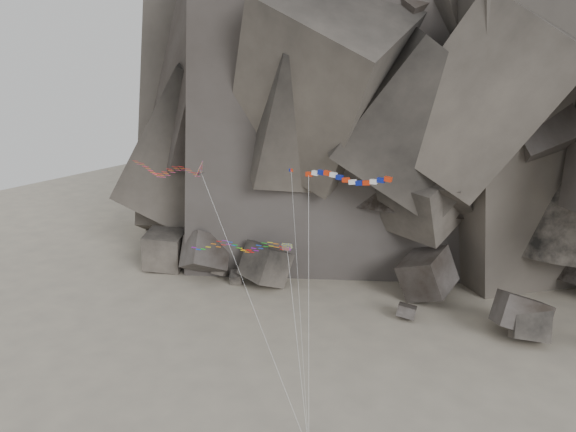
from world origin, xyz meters
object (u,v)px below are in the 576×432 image
at_px(banner_kite, 346,180).
at_px(parafoil_kite, 235,246).
at_px(pennant_kite, 296,246).
at_px(delta_kite, 163,169).

relative_size(banner_kite, parafoil_kite, 1.34).
distance_m(banner_kite, parafoil_kite, 16.21).
bearing_deg(pennant_kite, delta_kite, -169.04).
height_order(banner_kite, pennant_kite, banner_kite).
relative_size(delta_kite, banner_kite, 1.04).
bearing_deg(delta_kite, banner_kite, -13.42).
xyz_separation_m(delta_kite, pennant_kite, (16.78, -1.24, -6.34)).
xyz_separation_m(parafoil_kite, pennant_kite, (8.48, -2.54, 1.79)).
bearing_deg(banner_kite, parafoil_kite, 174.89).
bearing_deg(parafoil_kite, pennant_kite, -7.77).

